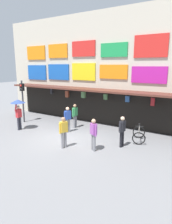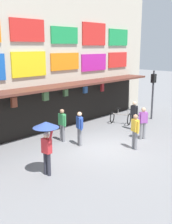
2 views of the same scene
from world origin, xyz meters
name	(u,v)px [view 1 (image 1 of 2)]	position (x,y,z in m)	size (l,w,h in m)	color
ground_plane	(65,138)	(0.00, 0.00, 0.00)	(80.00, 80.00, 0.00)	slate
shopfront	(102,70)	(0.00, 4.57, 3.96)	(18.00, 2.60, 8.00)	beige
traffic_light_near	(22,95)	(-4.91, 1.15, 2.14)	(0.33, 0.35, 3.20)	#38383D
bicycle_parked	(139,135)	(3.93, 1.91, 0.39)	(1.05, 1.33, 1.05)	black
pedestrian_in_purple	(68,118)	(-0.54, 1.03, 0.95)	(0.33, 0.50, 1.68)	gray
pedestrian_in_black	(122,130)	(3.43, 0.61, 0.95)	(0.25, 0.53, 1.68)	black
pedestrian_in_blue	(94,133)	(2.41, -0.65, 0.95)	(0.47, 0.37, 1.68)	gray
pedestrian_in_yellow	(75,115)	(-0.72, 2.08, 0.95)	(0.23, 0.53, 1.68)	gray
pedestrian_with_umbrella	(18,106)	(-3.62, -0.35, 1.64)	(0.96, 0.96, 2.08)	#2D2D38
pedestrian_in_green	(64,131)	(0.90, -1.18, 0.95)	(0.34, 0.50, 1.68)	gray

